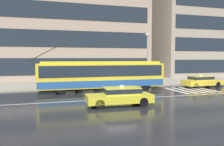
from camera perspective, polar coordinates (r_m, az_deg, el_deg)
The scene contains 17 objects.
ground_plane at distance 19.83m, azimuth 1.56°, elevation -5.81°, with size 160.00×160.00×0.00m, color black.
sidewalk_slab at distance 29.67m, azimuth -4.60°, elevation -2.51°, with size 80.00×10.00×0.14m, color gray.
crosswalk_stripe_edge_near at distance 24.11m, azimuth 15.55°, elevation -4.23°, with size 0.44×4.40×0.01m, color beige.
crosswalk_stripe_inner_a at distance 24.60m, azimuth 17.34°, elevation -4.11°, with size 0.44×4.40×0.01m, color beige.
crosswalk_stripe_center at distance 25.11m, azimuth 19.05°, elevation -3.99°, with size 0.44×4.40×0.01m, color beige.
crosswalk_stripe_inner_b at distance 25.64m, azimuth 20.69°, elevation -3.87°, with size 0.44×4.40×0.01m, color beige.
crosswalk_stripe_edge_far at distance 26.19m, azimuth 22.26°, elevation -3.75°, with size 0.44×4.40×0.01m, color beige.
lane_centre_line at distance 18.71m, azimuth 2.70°, elevation -6.38°, with size 72.00×0.14×0.01m, color silver.
trolleybus at distance 23.00m, azimuth -2.53°, elevation -0.42°, with size 13.22×2.56×5.33m.
taxi_oncoming_near at distance 16.03m, azimuth 2.00°, elevation -5.55°, with size 4.62×1.89×1.39m.
taxi_ahead_of_bus at distance 28.01m, azimuth 21.27°, elevation -1.82°, with size 4.59×1.99×1.39m.
bus_shelter at distance 26.24m, azimuth -8.65°, elevation 1.05°, with size 4.25×1.74×2.58m.
pedestrian_at_shelter at distance 26.05m, azimuth -15.07°, elevation 0.26°, with size 1.29×1.29×2.02m.
pedestrian_approaching_curb at distance 25.69m, azimuth -8.98°, elevation 0.13°, with size 1.27×1.27×2.01m.
pedestrian_walking_past at distance 25.90m, azimuth 3.15°, elevation 0.02°, with size 1.24×1.24×1.89m.
street_lamp at distance 27.26m, azimuth 8.78°, elevation 4.61°, with size 0.60×0.32×5.99m.
office_tower_corner_right at distance 49.41m, azimuth 21.91°, elevation 12.29°, with size 22.56×13.48×21.73m.
Camera 1 is at (-6.05, -18.59, 3.28)m, focal length 36.97 mm.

